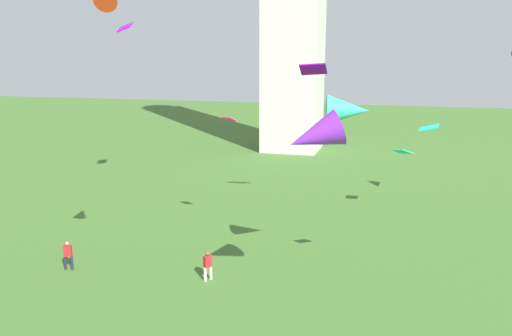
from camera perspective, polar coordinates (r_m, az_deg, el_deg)
The scene contains 9 objects.
person_0 at distance 26.50m, azimuth -5.50°, elevation -10.83°, with size 0.43×0.47×1.59m.
person_3 at distance 29.47m, azimuth -20.61°, elevation -9.12°, with size 0.48×0.35×1.61m.
kite_flying_0 at distance 34.16m, azimuth 6.53°, elevation 11.10°, with size 1.76×1.10×0.85m.
kite_flying_2 at distance 30.61m, azimuth -3.06°, elevation 5.59°, with size 1.11×0.99×0.34m.
kite_flying_3 at distance 23.68m, azimuth 16.30°, elevation 1.81°, with size 1.04×1.09×0.40m.
kite_flying_6 at distance 22.96m, azimuth 10.38°, elevation 6.48°, with size 2.16×1.71×1.39m.
kite_flying_7 at distance 41.62m, azimuth -14.66°, elevation 15.23°, with size 1.57×1.75×0.92m.
kite_flying_8 at distance 35.18m, azimuth 19.07°, elevation 4.35°, with size 1.32×1.09×0.54m.
kite_flying_9 at distance 19.49m, azimuth 6.70°, elevation 3.65°, with size 2.74×2.18×2.04m.
Camera 1 is at (7.10, -5.53, 11.35)m, focal length 35.18 mm.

